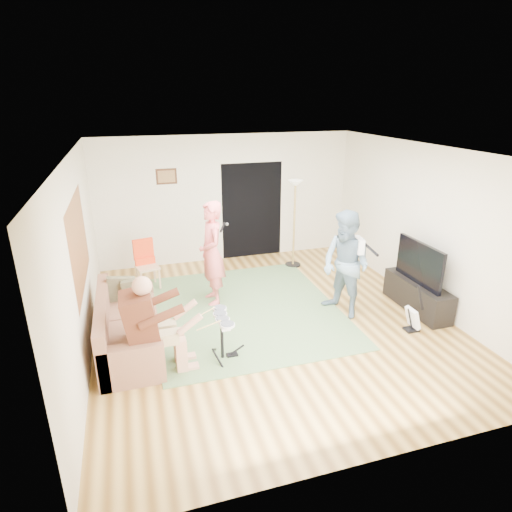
{
  "coord_description": "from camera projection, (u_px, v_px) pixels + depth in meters",
  "views": [
    {
      "loc": [
        -2.03,
        -5.8,
        3.44
      ],
      "look_at": [
        -0.18,
        0.3,
        1.04
      ],
      "focal_mm": 30.0,
      "sensor_mm": 36.0,
      "label": 1
    }
  ],
  "objects": [
    {
      "name": "microphone",
      "position": [
        222.0,
        227.0,
        7.19
      ],
      "size": [
        0.06,
        0.06,
        0.24
      ],
      "primitive_type": null,
      "color": "black",
      "rests_on": "singer"
    },
    {
      "name": "drum_kit",
      "position": [
        222.0,
        339.0,
        5.86
      ],
      "size": [
        0.37,
        0.66,
        0.68
      ],
      "color": "black",
      "rests_on": "floor"
    },
    {
      "name": "floor",
      "position": [
        272.0,
        321.0,
        6.96
      ],
      "size": [
        6.0,
        6.0,
        0.0
      ],
      "primitive_type": "plane",
      "color": "brown",
      "rests_on": "ground"
    },
    {
      "name": "guitarist",
      "position": [
        346.0,
        265.0,
        6.88
      ],
      "size": [
        0.93,
        1.04,
        1.76
      ],
      "primitive_type": "imported",
      "rotation": [
        0.0,
        0.0,
        -1.2
      ],
      "color": "slate",
      "rests_on": "floor"
    },
    {
      "name": "tv_cabinet",
      "position": [
        417.0,
        295.0,
        7.26
      ],
      "size": [
        0.4,
        1.4,
        0.5
      ],
      "primitive_type": "cube",
      "color": "black",
      "rests_on": "floor"
    },
    {
      "name": "guitar_held",
      "position": [
        358.0,
        245.0,
        6.82
      ],
      "size": [
        0.22,
        0.61,
        0.26
      ],
      "primitive_type": null,
      "rotation": [
        0.0,
        0.0,
        -0.17
      ],
      "color": "white",
      "rests_on": "guitarist"
    },
    {
      "name": "dining_chair",
      "position": [
        148.0,
        271.0,
        8.06
      ],
      "size": [
        0.47,
        0.49,
        0.93
      ],
      "rotation": [
        0.0,
        0.0,
        0.22
      ],
      "color": "#D7B48B",
      "rests_on": "floor"
    },
    {
      "name": "guitar_spare",
      "position": [
        413.0,
        318.0,
        6.6
      ],
      "size": [
        0.28,
        0.25,
        0.77
      ],
      "color": "black",
      "rests_on": "floor"
    },
    {
      "name": "television",
      "position": [
        419.0,
        263.0,
        7.03
      ],
      "size": [
        0.06,
        1.12,
        0.7
      ],
      "primitive_type": "cube",
      "color": "black",
      "rests_on": "tv_cabinet"
    },
    {
      "name": "singer",
      "position": [
        212.0,
        253.0,
        7.29
      ],
      "size": [
        0.47,
        0.68,
        1.81
      ],
      "primitive_type": "imported",
      "rotation": [
        0.0,
        0.0,
        -1.52
      ],
      "color": "#F3696C",
      "rests_on": "floor"
    },
    {
      "name": "torchiere_lamp",
      "position": [
        295.0,
        208.0,
        8.77
      ],
      "size": [
        0.33,
        0.33,
        1.84
      ],
      "color": "black",
      "rests_on": "floor"
    },
    {
      "name": "doorway",
      "position": [
        252.0,
        211.0,
        9.41
      ],
      "size": [
        2.1,
        0.0,
        2.1
      ],
      "primitive_type": "plane",
      "rotation": [
        1.57,
        0.0,
        0.0
      ],
      "color": "black",
      "rests_on": "walls"
    },
    {
      "name": "drummer",
      "position": [
        156.0,
        334.0,
        5.54
      ],
      "size": [
        0.88,
        0.49,
        1.36
      ],
      "color": "#5B2B19",
      "rests_on": "sofa"
    },
    {
      "name": "sofa",
      "position": [
        124.0,
        332.0,
        6.11
      ],
      "size": [
        0.82,
        1.99,
        0.8
      ],
      "color": "#8D5E46",
      "rests_on": "floor"
    },
    {
      "name": "ceiling",
      "position": [
        274.0,
        151.0,
        6.0
      ],
      "size": [
        6.0,
        6.0,
        0.0
      ],
      "primitive_type": "plane",
      "rotation": [
        3.14,
        0.0,
        0.0
      ],
      "color": "white",
      "rests_on": "walls"
    },
    {
      "name": "walls",
      "position": [
        273.0,
        242.0,
        6.48
      ],
      "size": [
        5.5,
        6.0,
        2.7
      ],
      "primitive_type": null,
      "color": "silver",
      "rests_on": "floor"
    },
    {
      "name": "window_blinds",
      "position": [
        79.0,
        243.0,
        5.84
      ],
      "size": [
        0.0,
        2.05,
        2.05
      ],
      "primitive_type": "plane",
      "rotation": [
        1.57,
        0.0,
        1.57
      ],
      "color": "#96592E",
      "rests_on": "walls"
    },
    {
      "name": "area_rug",
      "position": [
        245.0,
        309.0,
        7.3
      ],
      "size": [
        3.09,
        3.52,
        0.02
      ],
      "primitive_type": "cube",
      "rotation": [
        0.0,
        0.0,
        -0.01
      ],
      "color": "#537547",
      "rests_on": "floor"
    },
    {
      "name": "picture_frame",
      "position": [
        166.0,
        176.0,
        8.62
      ],
      "size": [
        0.42,
        0.03,
        0.32
      ],
      "primitive_type": "cube",
      "color": "#3F2314",
      "rests_on": "walls"
    }
  ]
}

